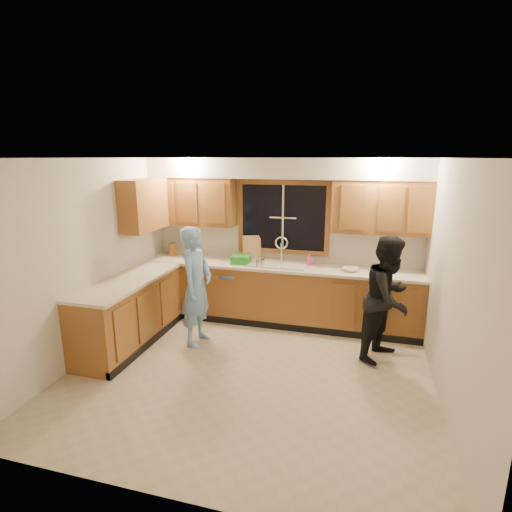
{
  "coord_description": "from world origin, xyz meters",
  "views": [
    {
      "loc": [
        1.21,
        -4.12,
        2.51
      ],
      "look_at": [
        -0.09,
        0.65,
        1.28
      ],
      "focal_mm": 28.0,
      "sensor_mm": 36.0,
      "label": 1
    }
  ],
  "objects_px": {
    "woman": "(388,298)",
    "soap_bottle": "(310,258)",
    "sink": "(278,268)",
    "knife_block": "(173,249)",
    "stove": "(104,329)",
    "bowl": "(350,270)",
    "dish_crate": "(241,259)",
    "man": "(196,286)",
    "dishwasher": "(226,292)"
  },
  "relations": [
    {
      "from": "woman",
      "to": "bowl",
      "type": "xyz_separation_m",
      "value": [
        -0.5,
        0.68,
        0.15
      ]
    },
    {
      "from": "dish_crate",
      "to": "bowl",
      "type": "relative_size",
      "value": 1.25
    },
    {
      "from": "sink",
      "to": "knife_block",
      "type": "relative_size",
      "value": 4.1
    },
    {
      "from": "dish_crate",
      "to": "soap_bottle",
      "type": "bearing_deg",
      "value": 11.98
    },
    {
      "from": "dishwasher",
      "to": "man",
      "type": "height_order",
      "value": "man"
    },
    {
      "from": "dishwasher",
      "to": "dish_crate",
      "type": "bearing_deg",
      "value": -10.84
    },
    {
      "from": "sink",
      "to": "man",
      "type": "xyz_separation_m",
      "value": [
        -0.92,
        -1.0,
        -0.05
      ]
    },
    {
      "from": "man",
      "to": "bowl",
      "type": "xyz_separation_m",
      "value": [
        1.98,
        0.92,
        0.13
      ]
    },
    {
      "from": "knife_block",
      "to": "bowl",
      "type": "bearing_deg",
      "value": -37.69
    },
    {
      "from": "sink",
      "to": "soap_bottle",
      "type": "height_order",
      "value": "sink"
    },
    {
      "from": "sink",
      "to": "soap_bottle",
      "type": "distance_m",
      "value": 0.5
    },
    {
      "from": "woman",
      "to": "soap_bottle",
      "type": "height_order",
      "value": "woman"
    },
    {
      "from": "dishwasher",
      "to": "dish_crate",
      "type": "xyz_separation_m",
      "value": [
        0.27,
        -0.05,
        0.57
      ]
    },
    {
      "from": "dish_crate",
      "to": "dishwasher",
      "type": "bearing_deg",
      "value": 169.16
    },
    {
      "from": "stove",
      "to": "sink",
      "type": "bearing_deg",
      "value": 45.39
    },
    {
      "from": "woman",
      "to": "soap_bottle",
      "type": "distance_m",
      "value": 1.46
    },
    {
      "from": "sink",
      "to": "dishwasher",
      "type": "relative_size",
      "value": 1.05
    },
    {
      "from": "woman",
      "to": "dish_crate",
      "type": "relative_size",
      "value": 5.81
    },
    {
      "from": "sink",
      "to": "bowl",
      "type": "xyz_separation_m",
      "value": [
        1.07,
        -0.08,
        0.08
      ]
    },
    {
      "from": "soap_bottle",
      "to": "sink",
      "type": "bearing_deg",
      "value": -161.45
    },
    {
      "from": "man",
      "to": "bowl",
      "type": "height_order",
      "value": "man"
    },
    {
      "from": "stove",
      "to": "woman",
      "type": "height_order",
      "value": "woman"
    },
    {
      "from": "dishwasher",
      "to": "bowl",
      "type": "distance_m",
      "value": 1.99
    },
    {
      "from": "dishwasher",
      "to": "man",
      "type": "bearing_deg",
      "value": -93.95
    },
    {
      "from": "stove",
      "to": "dish_crate",
      "type": "height_order",
      "value": "dish_crate"
    },
    {
      "from": "man",
      "to": "dish_crate",
      "type": "relative_size",
      "value": 5.94
    },
    {
      "from": "man",
      "to": "stove",
      "type": "bearing_deg",
      "value": 136.22
    },
    {
      "from": "soap_bottle",
      "to": "dishwasher",
      "type": "bearing_deg",
      "value": -172.74
    },
    {
      "from": "dishwasher",
      "to": "soap_bottle",
      "type": "bearing_deg",
      "value": 7.26
    },
    {
      "from": "bowl",
      "to": "sink",
      "type": "bearing_deg",
      "value": 175.77
    },
    {
      "from": "man",
      "to": "soap_bottle",
      "type": "distance_m",
      "value": 1.8
    },
    {
      "from": "knife_block",
      "to": "soap_bottle",
      "type": "xyz_separation_m",
      "value": [
        2.27,
        0.02,
        -0.01
      ]
    },
    {
      "from": "sink",
      "to": "stove",
      "type": "bearing_deg",
      "value": -134.61
    },
    {
      "from": "stove",
      "to": "soap_bottle",
      "type": "height_order",
      "value": "soap_bottle"
    },
    {
      "from": "dishwasher",
      "to": "sink",
      "type": "bearing_deg",
      "value": 0.99
    },
    {
      "from": "man",
      "to": "bowl",
      "type": "distance_m",
      "value": 2.19
    },
    {
      "from": "sink",
      "to": "man",
      "type": "bearing_deg",
      "value": -132.68
    },
    {
      "from": "knife_block",
      "to": "soap_bottle",
      "type": "bearing_deg",
      "value": -33.03
    },
    {
      "from": "knife_block",
      "to": "woman",
      "type": "bearing_deg",
      "value": -48.27
    },
    {
      "from": "woman",
      "to": "knife_block",
      "type": "bearing_deg",
      "value": 103.72
    },
    {
      "from": "woman",
      "to": "knife_block",
      "type": "distance_m",
      "value": 3.51
    },
    {
      "from": "dish_crate",
      "to": "bowl",
      "type": "bearing_deg",
      "value": -0.42
    },
    {
      "from": "sink",
      "to": "dish_crate",
      "type": "distance_m",
      "value": 0.59
    },
    {
      "from": "bowl",
      "to": "stove",
      "type": "bearing_deg",
      "value": -148.66
    },
    {
      "from": "sink",
      "to": "soap_bottle",
      "type": "bearing_deg",
      "value": 18.55
    },
    {
      "from": "sink",
      "to": "woman",
      "type": "height_order",
      "value": "woman"
    },
    {
      "from": "sink",
      "to": "bowl",
      "type": "distance_m",
      "value": 1.07
    },
    {
      "from": "man",
      "to": "woman",
      "type": "distance_m",
      "value": 2.49
    },
    {
      "from": "bowl",
      "to": "knife_block",
      "type": "bearing_deg",
      "value": 175.87
    },
    {
      "from": "sink",
      "to": "knife_block",
      "type": "bearing_deg",
      "value": 175.93
    }
  ]
}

